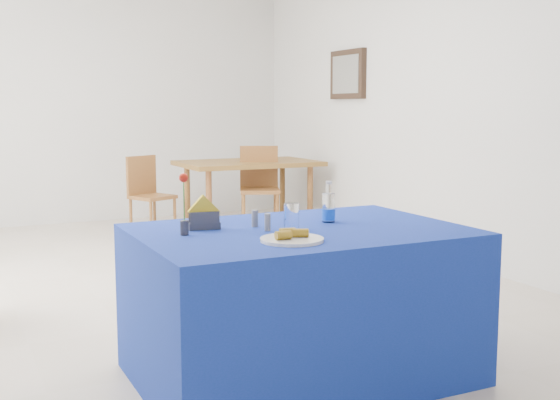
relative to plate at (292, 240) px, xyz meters
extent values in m
plane|color=beige|center=(0.10, 2.16, -0.77)|extent=(7.00, 7.00, 0.00)
plane|color=silver|center=(0.10, 5.66, 0.63)|extent=(5.00, 0.00, 5.00)
plane|color=silver|center=(0.10, -1.34, 0.63)|extent=(5.00, 0.00, 5.00)
plane|color=silver|center=(2.60, 2.16, 0.63)|extent=(0.00, 7.00, 7.00)
cube|color=black|center=(2.57, 3.76, 0.93)|extent=(0.06, 0.64, 0.52)
cube|color=#998C66|center=(2.55, 3.76, 0.93)|extent=(0.02, 0.52, 0.40)
cylinder|color=white|center=(0.00, 0.00, 0.00)|extent=(0.29, 0.29, 0.01)
cylinder|color=white|center=(0.14, 0.28, 0.06)|extent=(0.08, 0.08, 0.13)
cylinder|color=slate|center=(0.01, 0.29, 0.04)|extent=(0.03, 0.03, 0.08)
cylinder|color=slate|center=(0.01, 0.42, 0.04)|extent=(0.03, 0.03, 0.08)
cube|color=navy|center=(0.19, 0.28, -0.39)|extent=(1.60, 1.10, 0.76)
cylinder|color=white|center=(0.41, 0.39, 0.07)|extent=(0.07, 0.07, 0.15)
cylinder|color=blue|center=(0.41, 0.39, 0.03)|extent=(0.07, 0.07, 0.06)
cylinder|color=silver|center=(0.41, 0.39, 0.17)|extent=(0.03, 0.03, 0.05)
cylinder|color=silver|center=(0.41, 0.39, 0.20)|extent=(0.03, 0.03, 0.01)
cube|color=#38383D|center=(-0.25, 0.47, 0.01)|extent=(0.16, 0.09, 0.03)
cube|color=#39393E|center=(-0.25, 0.44, 0.04)|extent=(0.14, 0.03, 0.09)
cube|color=#35353A|center=(-0.24, 0.49, 0.04)|extent=(0.14, 0.03, 0.09)
cube|color=gold|center=(-0.25, 0.47, 0.08)|extent=(0.16, 0.02, 0.16)
cylinder|color=#2A292F|center=(-0.39, 0.36, 0.03)|extent=(0.04, 0.04, 0.07)
cylinder|color=#1C691A|center=(-0.39, 0.36, 0.14)|extent=(0.01, 0.01, 0.22)
sphere|color=red|center=(-0.39, 0.36, 0.26)|extent=(0.04, 0.04, 0.04)
cube|color=olive|center=(1.70, 4.43, -0.04)|extent=(1.50, 0.97, 0.05)
cylinder|color=brown|center=(1.10, 4.07, -0.41)|extent=(0.06, 0.06, 0.71)
cylinder|color=brown|center=(2.30, 4.08, -0.41)|extent=(0.06, 0.06, 0.71)
cylinder|color=olive|center=(1.09, 4.77, -0.41)|extent=(0.06, 0.06, 0.71)
cylinder|color=brown|center=(2.29, 4.78, -0.41)|extent=(0.06, 0.06, 0.71)
cylinder|color=brown|center=(0.50, 4.17, -0.57)|extent=(0.03, 0.03, 0.40)
cylinder|color=brown|center=(0.80, 4.31, -0.57)|extent=(0.03, 0.03, 0.40)
cylinder|color=brown|center=(0.37, 4.46, -0.57)|extent=(0.03, 0.03, 0.40)
cylinder|color=brown|center=(0.66, 4.60, -0.57)|extent=(0.03, 0.03, 0.40)
cube|color=brown|center=(0.58, 4.39, -0.35)|extent=(0.50, 0.50, 0.04)
cube|color=brown|center=(0.51, 4.54, -0.13)|extent=(0.36, 0.19, 0.41)
cylinder|color=brown|center=(1.45, 3.99, -0.54)|extent=(0.04, 0.04, 0.45)
cylinder|color=brown|center=(1.78, 3.85, -0.54)|extent=(0.04, 0.04, 0.45)
cylinder|color=brown|center=(1.58, 4.32, -0.54)|extent=(0.04, 0.04, 0.45)
cylinder|color=brown|center=(1.92, 4.18, -0.54)|extent=(0.04, 0.04, 0.45)
cube|color=brown|center=(1.68, 4.09, -0.31)|extent=(0.54, 0.54, 0.04)
cube|color=brown|center=(1.75, 4.26, -0.06)|extent=(0.40, 0.19, 0.46)
cylinder|color=gold|center=(-0.05, -0.02, 0.03)|extent=(0.07, 0.04, 0.04)
cylinder|color=beige|center=(-0.02, -0.02, 0.03)|extent=(0.00, 0.03, 0.03)
cylinder|color=gold|center=(0.04, 0.00, 0.03)|extent=(0.08, 0.07, 0.04)
cylinder|color=beige|center=(0.08, -0.02, 0.03)|extent=(0.02, 0.03, 0.03)
cylinder|color=gold|center=(0.00, 0.04, 0.03)|extent=(0.08, 0.05, 0.04)
cylinder|color=beige|center=(0.03, 0.04, 0.03)|extent=(0.01, 0.03, 0.03)
camera|label=1|loc=(-1.40, -2.76, 0.59)|focal=45.00mm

